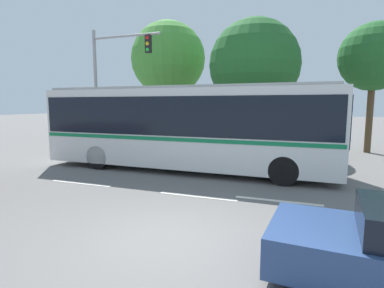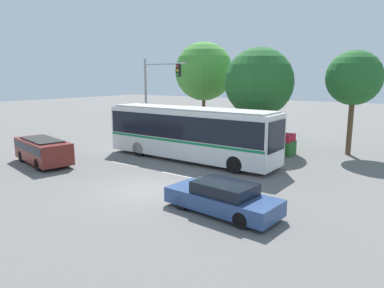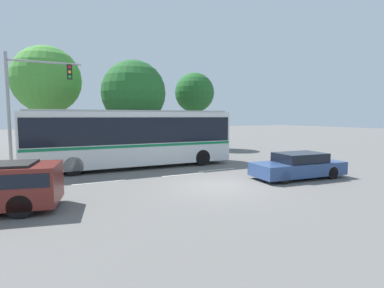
{
  "view_description": "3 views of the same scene",
  "coord_description": "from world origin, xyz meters",
  "px_view_note": "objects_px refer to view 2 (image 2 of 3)",
  "views": [
    {
      "loc": [
        2.48,
        -5.34,
        2.71
      ],
      "look_at": [
        -1.44,
        5.36,
        1.22
      ],
      "focal_mm": 28.54,
      "sensor_mm": 36.0,
      "label": 1
    },
    {
      "loc": [
        11.23,
        -11.94,
        5.3
      ],
      "look_at": [
        0.33,
        3.19,
        1.79
      ],
      "focal_mm": 33.1,
      "sensor_mm": 36.0,
      "label": 2
    },
    {
      "loc": [
        -6.83,
        -11.17,
        3.06
      ],
      "look_at": [
        -0.03,
        2.59,
        1.64
      ],
      "focal_mm": 27.92,
      "sensor_mm": 36.0,
      "label": 3
    }
  ],
  "objects_px": {
    "sedan_foreground": "(223,198)",
    "traffic_light_pole": "(154,90)",
    "suv_left_lane": "(43,149)",
    "street_tree_left": "(204,72)",
    "street_tree_centre": "(259,82)",
    "city_bus": "(190,131)",
    "street_tree_right": "(354,78)"
  },
  "relations": [
    {
      "from": "sedan_foreground",
      "to": "traffic_light_pole",
      "type": "bearing_deg",
      "value": -34.12
    },
    {
      "from": "suv_left_lane",
      "to": "street_tree_left",
      "type": "relative_size",
      "value": 0.61
    },
    {
      "from": "street_tree_centre",
      "to": "suv_left_lane",
      "type": "bearing_deg",
      "value": -124.31
    },
    {
      "from": "city_bus",
      "to": "sedan_foreground",
      "type": "distance_m",
      "value": 9.42
    },
    {
      "from": "city_bus",
      "to": "traffic_light_pole",
      "type": "xyz_separation_m",
      "value": [
        -5.61,
        2.97,
        2.4
      ]
    },
    {
      "from": "suv_left_lane",
      "to": "street_tree_left",
      "type": "xyz_separation_m",
      "value": [
        2.3,
        14.45,
        4.9
      ]
    },
    {
      "from": "street_tree_right",
      "to": "suv_left_lane",
      "type": "bearing_deg",
      "value": -136.46
    },
    {
      "from": "traffic_light_pole",
      "to": "street_tree_left",
      "type": "distance_m",
      "value": 5.59
    },
    {
      "from": "suv_left_lane",
      "to": "street_tree_left",
      "type": "distance_m",
      "value": 15.43
    },
    {
      "from": "suv_left_lane",
      "to": "sedan_foreground",
      "type": "bearing_deg",
      "value": -170.35
    },
    {
      "from": "city_bus",
      "to": "street_tree_left",
      "type": "bearing_deg",
      "value": 118.89
    },
    {
      "from": "sedan_foreground",
      "to": "suv_left_lane",
      "type": "xyz_separation_m",
      "value": [
        -13.24,
        0.46,
        0.32
      ]
    },
    {
      "from": "city_bus",
      "to": "traffic_light_pole",
      "type": "bearing_deg",
      "value": 152.63
    },
    {
      "from": "city_bus",
      "to": "suv_left_lane",
      "type": "relative_size",
      "value": 2.34
    },
    {
      "from": "sedan_foreground",
      "to": "street_tree_left",
      "type": "relative_size",
      "value": 0.57
    },
    {
      "from": "traffic_light_pole",
      "to": "street_tree_left",
      "type": "xyz_separation_m",
      "value": [
        1.17,
        5.25,
        1.49
      ]
    },
    {
      "from": "street_tree_left",
      "to": "street_tree_right",
      "type": "xyz_separation_m",
      "value": [
        12.47,
        -0.41,
        -0.57
      ]
    },
    {
      "from": "street_tree_left",
      "to": "street_tree_centre",
      "type": "bearing_deg",
      "value": -17.25
    },
    {
      "from": "traffic_light_pole",
      "to": "street_tree_right",
      "type": "bearing_deg",
      "value": 19.55
    },
    {
      "from": "street_tree_right",
      "to": "city_bus",
      "type": "bearing_deg",
      "value": -135.79
    },
    {
      "from": "traffic_light_pole",
      "to": "street_tree_left",
      "type": "relative_size",
      "value": 0.81
    },
    {
      "from": "traffic_light_pole",
      "to": "street_tree_centre",
      "type": "height_order",
      "value": "street_tree_centre"
    },
    {
      "from": "city_bus",
      "to": "street_tree_centre",
      "type": "relative_size",
      "value": 1.59
    },
    {
      "from": "city_bus",
      "to": "street_tree_centre",
      "type": "bearing_deg",
      "value": 74.59
    },
    {
      "from": "sedan_foreground",
      "to": "city_bus",
      "type": "bearing_deg",
      "value": -41.33
    },
    {
      "from": "city_bus",
      "to": "street_tree_right",
      "type": "xyz_separation_m",
      "value": [
        8.04,
        7.82,
        3.32
      ]
    },
    {
      "from": "street_tree_left",
      "to": "street_tree_centre",
      "type": "xyz_separation_m",
      "value": [
        6.24,
        -1.94,
        -0.88
      ]
    },
    {
      "from": "city_bus",
      "to": "sedan_foreground",
      "type": "relative_size",
      "value": 2.5
    },
    {
      "from": "street_tree_left",
      "to": "suv_left_lane",
      "type": "bearing_deg",
      "value": -99.04
    },
    {
      "from": "sedan_foreground",
      "to": "street_tree_right",
      "type": "distance_m",
      "value": 15.3
    },
    {
      "from": "traffic_light_pole",
      "to": "street_tree_right",
      "type": "xyz_separation_m",
      "value": [
        13.65,
        4.85,
        0.92
      ]
    },
    {
      "from": "street_tree_right",
      "to": "sedan_foreground",
      "type": "bearing_deg",
      "value": -96.04
    }
  ]
}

